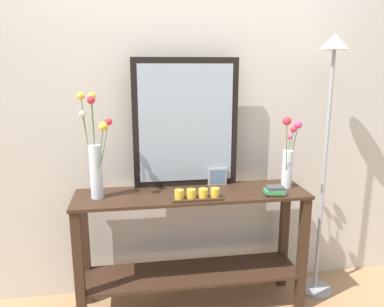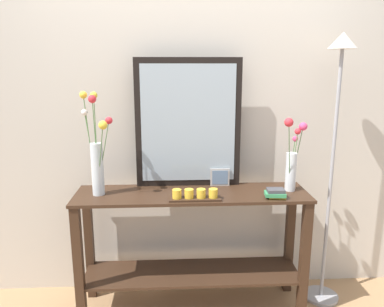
{
  "view_description": "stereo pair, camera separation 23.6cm",
  "coord_description": "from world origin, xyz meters",
  "px_view_note": "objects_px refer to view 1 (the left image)",
  "views": [
    {
      "loc": [
        -0.36,
        -2.28,
        1.62
      ],
      "look_at": [
        0.0,
        0.0,
        1.09
      ],
      "focal_mm": 35.16,
      "sensor_mm": 36.0,
      "label": 1
    },
    {
      "loc": [
        -0.12,
        -2.3,
        1.62
      ],
      "look_at": [
        0.0,
        0.0,
        1.09
      ],
      "focal_mm": 35.16,
      "sensor_mm": 36.0,
      "label": 2
    }
  ],
  "objects_px": {
    "mirror_leaning": "(186,124)",
    "picture_frame_small": "(217,176)",
    "tall_vase_left": "(96,158)",
    "floor_lamp": "(328,126)",
    "book_stack": "(275,191)",
    "console_table": "(192,237)",
    "candle_tray": "(197,195)",
    "vase_right": "(288,158)"
  },
  "relations": [
    {
      "from": "picture_frame_small",
      "to": "book_stack",
      "type": "distance_m",
      "value": 0.41
    },
    {
      "from": "mirror_leaning",
      "to": "picture_frame_small",
      "type": "distance_m",
      "value": 0.43
    },
    {
      "from": "vase_right",
      "to": "console_table",
      "type": "bearing_deg",
      "value": -179.02
    },
    {
      "from": "tall_vase_left",
      "to": "book_stack",
      "type": "relative_size",
      "value": 4.78
    },
    {
      "from": "console_table",
      "to": "mirror_leaning",
      "type": "distance_m",
      "value": 0.76
    },
    {
      "from": "book_stack",
      "to": "tall_vase_left",
      "type": "bearing_deg",
      "value": 173.83
    },
    {
      "from": "picture_frame_small",
      "to": "book_stack",
      "type": "bearing_deg",
      "value": -39.75
    },
    {
      "from": "candle_tray",
      "to": "picture_frame_small",
      "type": "height_order",
      "value": "picture_frame_small"
    },
    {
      "from": "book_stack",
      "to": "floor_lamp",
      "type": "bearing_deg",
      "value": 22.28
    },
    {
      "from": "vase_right",
      "to": "floor_lamp",
      "type": "bearing_deg",
      "value": 7.22
    },
    {
      "from": "mirror_leaning",
      "to": "book_stack",
      "type": "relative_size",
      "value": 6.27
    },
    {
      "from": "console_table",
      "to": "floor_lamp",
      "type": "distance_m",
      "value": 1.18
    },
    {
      "from": "vase_right",
      "to": "picture_frame_small",
      "type": "distance_m",
      "value": 0.49
    },
    {
      "from": "candle_tray",
      "to": "console_table",
      "type": "bearing_deg",
      "value": 95.17
    },
    {
      "from": "picture_frame_small",
      "to": "floor_lamp",
      "type": "xyz_separation_m",
      "value": [
        0.73,
        -0.09,
        0.35
      ]
    },
    {
      "from": "picture_frame_small",
      "to": "book_stack",
      "type": "height_order",
      "value": "picture_frame_small"
    },
    {
      "from": "candle_tray",
      "to": "book_stack",
      "type": "relative_size",
      "value": 2.34
    },
    {
      "from": "mirror_leaning",
      "to": "tall_vase_left",
      "type": "bearing_deg",
      "value": -163.63
    },
    {
      "from": "console_table",
      "to": "candle_tray",
      "type": "distance_m",
      "value": 0.36
    },
    {
      "from": "tall_vase_left",
      "to": "mirror_leaning",
      "type": "bearing_deg",
      "value": 16.37
    },
    {
      "from": "candle_tray",
      "to": "floor_lamp",
      "type": "xyz_separation_m",
      "value": [
        0.92,
        0.18,
        0.38
      ]
    },
    {
      "from": "tall_vase_left",
      "to": "book_stack",
      "type": "bearing_deg",
      "value": -6.17
    },
    {
      "from": "mirror_leaning",
      "to": "book_stack",
      "type": "bearing_deg",
      "value": -28.64
    },
    {
      "from": "picture_frame_small",
      "to": "book_stack",
      "type": "xyz_separation_m",
      "value": [
        0.31,
        -0.26,
        -0.03
      ]
    },
    {
      "from": "tall_vase_left",
      "to": "candle_tray",
      "type": "bearing_deg",
      "value": -11.53
    },
    {
      "from": "vase_right",
      "to": "floor_lamp",
      "type": "distance_m",
      "value": 0.35
    },
    {
      "from": "picture_frame_small",
      "to": "mirror_leaning",
      "type": "bearing_deg",
      "value": 172.8
    },
    {
      "from": "book_stack",
      "to": "floor_lamp",
      "type": "distance_m",
      "value": 0.59
    },
    {
      "from": "console_table",
      "to": "mirror_leaning",
      "type": "height_order",
      "value": "mirror_leaning"
    },
    {
      "from": "tall_vase_left",
      "to": "floor_lamp",
      "type": "xyz_separation_m",
      "value": [
        1.52,
        0.05,
        0.15
      ]
    },
    {
      "from": "mirror_leaning",
      "to": "console_table",
      "type": "bearing_deg",
      "value": -84.37
    },
    {
      "from": "floor_lamp",
      "to": "book_stack",
      "type": "bearing_deg",
      "value": -157.72
    },
    {
      "from": "console_table",
      "to": "floor_lamp",
      "type": "relative_size",
      "value": 0.82
    },
    {
      "from": "vase_right",
      "to": "floor_lamp",
      "type": "height_order",
      "value": "floor_lamp"
    },
    {
      "from": "book_stack",
      "to": "mirror_leaning",
      "type": "bearing_deg",
      "value": 151.36
    },
    {
      "from": "console_table",
      "to": "tall_vase_left",
      "type": "distance_m",
      "value": 0.82
    },
    {
      "from": "mirror_leaning",
      "to": "picture_frame_small",
      "type": "height_order",
      "value": "mirror_leaning"
    },
    {
      "from": "picture_frame_small",
      "to": "tall_vase_left",
      "type": "bearing_deg",
      "value": -169.8
    },
    {
      "from": "console_table",
      "to": "picture_frame_small",
      "type": "distance_m",
      "value": 0.44
    },
    {
      "from": "candle_tray",
      "to": "picture_frame_small",
      "type": "relative_size",
      "value": 2.45
    },
    {
      "from": "tall_vase_left",
      "to": "picture_frame_small",
      "type": "xyz_separation_m",
      "value": [
        0.79,
        0.14,
        -0.2
      ]
    },
    {
      "from": "picture_frame_small",
      "to": "floor_lamp",
      "type": "distance_m",
      "value": 0.82
    }
  ]
}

